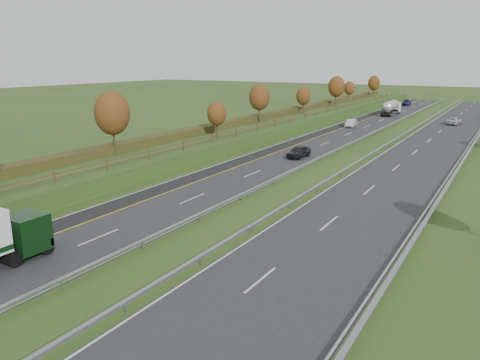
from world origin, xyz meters
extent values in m
plane|color=#2B4719|center=(8.00, 55.00, 0.00)|extent=(400.00, 400.00, 0.00)
cube|color=#242427|center=(0.00, 60.00, 0.02)|extent=(10.50, 200.00, 0.04)
cube|color=#242427|center=(16.50, 60.00, 0.02)|extent=(10.50, 200.00, 0.04)
cube|color=black|center=(-3.75, 60.00, 0.02)|extent=(3.00, 200.00, 0.04)
cube|color=silver|center=(-5.05, 60.00, 0.05)|extent=(0.15, 200.00, 0.01)
cube|color=gold|center=(-2.25, 60.00, 0.05)|extent=(0.15, 200.00, 0.01)
cube|color=silver|center=(5.05, 60.00, 0.05)|extent=(0.15, 200.00, 0.01)
cube|color=silver|center=(11.45, 60.00, 0.05)|extent=(0.15, 200.00, 0.01)
cube|color=silver|center=(21.55, 60.00, 0.05)|extent=(0.15, 200.00, 0.01)
cube|color=silver|center=(1.25, 11.00, 0.05)|extent=(0.15, 4.00, 0.01)
cube|color=silver|center=(15.25, 11.00, 0.05)|extent=(0.15, 4.00, 0.01)
cube|color=silver|center=(1.25, 23.00, 0.05)|extent=(0.15, 4.00, 0.01)
cube|color=silver|center=(15.25, 23.00, 0.05)|extent=(0.15, 4.00, 0.01)
cube|color=silver|center=(1.25, 35.00, 0.05)|extent=(0.15, 4.00, 0.01)
cube|color=silver|center=(15.25, 35.00, 0.05)|extent=(0.15, 4.00, 0.01)
cube|color=silver|center=(1.25, 47.00, 0.05)|extent=(0.15, 4.00, 0.01)
cube|color=silver|center=(15.25, 47.00, 0.05)|extent=(0.15, 4.00, 0.01)
cube|color=silver|center=(1.25, 59.00, 0.05)|extent=(0.15, 4.00, 0.01)
cube|color=silver|center=(15.25, 59.00, 0.05)|extent=(0.15, 4.00, 0.01)
cube|color=silver|center=(1.25, 71.00, 0.05)|extent=(0.15, 4.00, 0.01)
cube|color=silver|center=(15.25, 71.00, 0.05)|extent=(0.15, 4.00, 0.01)
cube|color=silver|center=(1.25, 83.00, 0.05)|extent=(0.15, 4.00, 0.01)
cube|color=silver|center=(15.25, 83.00, 0.05)|extent=(0.15, 4.00, 0.01)
cube|color=silver|center=(1.25, 95.00, 0.05)|extent=(0.15, 4.00, 0.01)
cube|color=silver|center=(15.25, 95.00, 0.05)|extent=(0.15, 4.00, 0.01)
cube|color=silver|center=(1.25, 107.00, 0.05)|extent=(0.15, 4.00, 0.01)
cube|color=silver|center=(15.25, 107.00, 0.05)|extent=(0.15, 4.00, 0.01)
cube|color=silver|center=(1.25, 119.00, 0.05)|extent=(0.15, 4.00, 0.01)
cube|color=silver|center=(15.25, 119.00, 0.05)|extent=(0.15, 4.00, 0.01)
cube|color=silver|center=(1.25, 131.00, 0.05)|extent=(0.15, 4.00, 0.01)
cube|color=silver|center=(15.25, 131.00, 0.05)|extent=(0.15, 4.00, 0.01)
cube|color=silver|center=(1.25, 143.00, 0.05)|extent=(0.15, 4.00, 0.01)
cube|color=silver|center=(15.25, 143.00, 0.05)|extent=(0.15, 4.00, 0.01)
cube|color=silver|center=(1.25, 155.00, 0.05)|extent=(0.15, 4.00, 0.01)
cube|color=silver|center=(15.25, 155.00, 0.05)|extent=(0.15, 4.00, 0.01)
cube|color=#2B4719|center=(-13.00, 60.00, 1.00)|extent=(12.00, 200.00, 2.00)
cube|color=#363917|center=(-15.00, 60.00, 2.55)|extent=(2.20, 180.00, 1.10)
cube|color=#422B19|center=(-8.50, 60.00, 2.55)|extent=(0.08, 184.00, 0.10)
cube|color=#422B19|center=(-8.50, 60.00, 2.95)|extent=(0.08, 184.00, 0.10)
cube|color=#422B19|center=(-8.50, 15.00, 2.60)|extent=(0.12, 0.12, 1.20)
cube|color=#422B19|center=(-8.50, 21.50, 2.60)|extent=(0.12, 0.12, 1.20)
cube|color=#422B19|center=(-8.50, 28.00, 2.60)|extent=(0.12, 0.12, 1.20)
cube|color=#422B19|center=(-8.50, 34.50, 2.60)|extent=(0.12, 0.12, 1.20)
cube|color=#422B19|center=(-8.50, 41.00, 2.60)|extent=(0.12, 0.12, 1.20)
cube|color=#422B19|center=(-8.50, 47.50, 2.60)|extent=(0.12, 0.12, 1.20)
cube|color=#422B19|center=(-8.50, 54.00, 2.60)|extent=(0.12, 0.12, 1.20)
cube|color=#422B19|center=(-8.50, 60.50, 2.60)|extent=(0.12, 0.12, 1.20)
cube|color=#422B19|center=(-8.50, 67.00, 2.60)|extent=(0.12, 0.12, 1.20)
cube|color=#422B19|center=(-8.50, 73.50, 2.60)|extent=(0.12, 0.12, 1.20)
cube|color=#422B19|center=(-8.50, 80.00, 2.60)|extent=(0.12, 0.12, 1.20)
cube|color=#422B19|center=(-8.50, 86.50, 2.60)|extent=(0.12, 0.12, 1.20)
cube|color=#422B19|center=(-8.50, 93.00, 2.60)|extent=(0.12, 0.12, 1.20)
cube|color=#422B19|center=(-8.50, 99.50, 2.60)|extent=(0.12, 0.12, 1.20)
cube|color=#422B19|center=(-8.50, 106.00, 2.60)|extent=(0.12, 0.12, 1.20)
cube|color=#422B19|center=(-8.50, 112.50, 2.60)|extent=(0.12, 0.12, 1.20)
cube|color=#422B19|center=(-8.50, 119.00, 2.60)|extent=(0.12, 0.12, 1.20)
cube|color=#422B19|center=(-8.50, 125.50, 2.60)|extent=(0.12, 0.12, 1.20)
cube|color=#422B19|center=(-8.50, 132.00, 2.60)|extent=(0.12, 0.12, 1.20)
cube|color=#422B19|center=(-8.50, 138.50, 2.60)|extent=(0.12, 0.12, 1.20)
cube|color=#422B19|center=(-8.50, 145.00, 2.60)|extent=(0.12, 0.12, 1.20)
cube|color=#422B19|center=(-8.50, 151.50, 2.60)|extent=(0.12, 0.12, 1.20)
cube|color=gray|center=(5.70, 60.00, 0.62)|extent=(0.32, 200.00, 0.18)
cube|color=gray|center=(5.70, 4.00, 0.28)|extent=(0.10, 0.14, 0.56)
cube|color=gray|center=(5.70, 11.00, 0.28)|extent=(0.10, 0.14, 0.56)
cube|color=gray|center=(5.70, 18.00, 0.28)|extent=(0.10, 0.14, 0.56)
cube|color=gray|center=(5.70, 25.00, 0.28)|extent=(0.10, 0.14, 0.56)
cube|color=gray|center=(5.70, 32.00, 0.28)|extent=(0.10, 0.14, 0.56)
cube|color=gray|center=(5.70, 39.00, 0.28)|extent=(0.10, 0.14, 0.56)
cube|color=gray|center=(5.70, 46.00, 0.28)|extent=(0.10, 0.14, 0.56)
cube|color=gray|center=(5.70, 53.00, 0.28)|extent=(0.10, 0.14, 0.56)
cube|color=gray|center=(5.70, 60.00, 0.28)|extent=(0.10, 0.14, 0.56)
cube|color=gray|center=(5.70, 67.00, 0.28)|extent=(0.10, 0.14, 0.56)
cube|color=gray|center=(5.70, 74.00, 0.28)|extent=(0.10, 0.14, 0.56)
cube|color=gray|center=(5.70, 81.00, 0.28)|extent=(0.10, 0.14, 0.56)
cube|color=gray|center=(5.70, 88.00, 0.28)|extent=(0.10, 0.14, 0.56)
cube|color=gray|center=(5.70, 95.00, 0.28)|extent=(0.10, 0.14, 0.56)
cube|color=gray|center=(5.70, 102.00, 0.28)|extent=(0.10, 0.14, 0.56)
cube|color=gray|center=(5.70, 109.00, 0.28)|extent=(0.10, 0.14, 0.56)
cube|color=gray|center=(5.70, 116.00, 0.28)|extent=(0.10, 0.14, 0.56)
cube|color=gray|center=(5.70, 123.00, 0.28)|extent=(0.10, 0.14, 0.56)
cube|color=gray|center=(5.70, 130.00, 0.28)|extent=(0.10, 0.14, 0.56)
cube|color=gray|center=(5.70, 137.00, 0.28)|extent=(0.10, 0.14, 0.56)
cube|color=gray|center=(5.70, 144.00, 0.28)|extent=(0.10, 0.14, 0.56)
cube|color=gray|center=(5.70, 151.00, 0.28)|extent=(0.10, 0.14, 0.56)
cube|color=gray|center=(5.70, 158.00, 0.28)|extent=(0.10, 0.14, 0.56)
cube|color=gray|center=(10.80, 60.00, 0.62)|extent=(0.32, 200.00, 0.18)
cube|color=gray|center=(10.80, 4.00, 0.28)|extent=(0.10, 0.14, 0.56)
cube|color=gray|center=(10.80, 11.00, 0.28)|extent=(0.10, 0.14, 0.56)
cube|color=gray|center=(10.80, 18.00, 0.28)|extent=(0.10, 0.14, 0.56)
cube|color=gray|center=(10.80, 25.00, 0.28)|extent=(0.10, 0.14, 0.56)
cube|color=gray|center=(10.80, 32.00, 0.28)|extent=(0.10, 0.14, 0.56)
cube|color=gray|center=(10.80, 39.00, 0.28)|extent=(0.10, 0.14, 0.56)
cube|color=gray|center=(10.80, 46.00, 0.28)|extent=(0.10, 0.14, 0.56)
cube|color=gray|center=(10.80, 53.00, 0.28)|extent=(0.10, 0.14, 0.56)
cube|color=gray|center=(10.80, 60.00, 0.28)|extent=(0.10, 0.14, 0.56)
cube|color=gray|center=(10.80, 67.00, 0.28)|extent=(0.10, 0.14, 0.56)
cube|color=gray|center=(10.80, 74.00, 0.28)|extent=(0.10, 0.14, 0.56)
cube|color=gray|center=(10.80, 81.00, 0.28)|extent=(0.10, 0.14, 0.56)
cube|color=gray|center=(10.80, 88.00, 0.28)|extent=(0.10, 0.14, 0.56)
cube|color=gray|center=(10.80, 95.00, 0.28)|extent=(0.10, 0.14, 0.56)
cube|color=gray|center=(10.80, 102.00, 0.28)|extent=(0.10, 0.14, 0.56)
cube|color=gray|center=(10.80, 109.00, 0.28)|extent=(0.10, 0.14, 0.56)
cube|color=gray|center=(10.80, 116.00, 0.28)|extent=(0.10, 0.14, 0.56)
cube|color=gray|center=(10.80, 123.00, 0.28)|extent=(0.10, 0.14, 0.56)
cube|color=gray|center=(10.80, 130.00, 0.28)|extent=(0.10, 0.14, 0.56)
cube|color=gray|center=(10.80, 137.00, 0.28)|extent=(0.10, 0.14, 0.56)
cube|color=gray|center=(10.80, 144.00, 0.28)|extent=(0.10, 0.14, 0.56)
cube|color=gray|center=(10.80, 151.00, 0.28)|extent=(0.10, 0.14, 0.56)
cube|color=gray|center=(10.80, 158.00, 0.28)|extent=(0.10, 0.14, 0.56)
cube|color=gray|center=(22.30, 60.00, 0.62)|extent=(0.32, 200.00, 0.18)
cube|color=gray|center=(22.30, 18.00, 0.28)|extent=(0.10, 0.14, 0.56)
cube|color=gray|center=(22.30, 32.00, 0.28)|extent=(0.10, 0.14, 0.56)
cube|color=gray|center=(22.30, 46.00, 0.28)|extent=(0.10, 0.14, 0.56)
cube|color=gray|center=(22.30, 60.00, 0.28)|extent=(0.10, 0.14, 0.56)
cube|color=gray|center=(22.30, 74.00, 0.28)|extent=(0.10, 0.14, 0.56)
cylinder|color=#2D2116|center=(-14.00, 28.00, 3.58)|extent=(0.24, 0.24, 3.15)
ellipsoid|color=#4B2910|center=(-14.00, 28.00, 7.04)|extent=(4.20, 4.20, 5.25)
cylinder|color=#2D2116|center=(-11.00, 46.00, 3.08)|extent=(0.24, 0.24, 2.16)
ellipsoid|color=#4B2910|center=(-11.00, 46.00, 5.46)|extent=(2.88, 2.88, 3.60)
cylinder|color=#2D2116|center=(-13.50, 64.00, 3.44)|extent=(0.24, 0.24, 2.88)
ellipsoid|color=#4B2910|center=(-13.50, 64.00, 6.61)|extent=(3.84, 3.84, 4.80)
cylinder|color=#2D2116|center=(-12.50, 82.00, 3.17)|extent=(0.24, 0.24, 2.34)
ellipsoid|color=#4B2910|center=(-12.50, 82.00, 5.74)|extent=(3.12, 3.12, 3.90)
cylinder|color=#2D2116|center=(-11.50, 100.00, 3.53)|extent=(0.24, 0.24, 3.06)
ellipsoid|color=#4B2910|center=(-11.50, 100.00, 6.90)|extent=(4.08, 4.08, 5.10)
cylinder|color=#2D2116|center=(-14.00, 118.00, 3.12)|extent=(0.24, 0.24, 2.25)
ellipsoid|color=#4B2910|center=(-14.00, 118.00, 5.60)|extent=(3.00, 3.00, 3.75)
cylinder|color=#2D2116|center=(-12.00, 136.00, 3.35)|extent=(0.24, 0.24, 2.70)
ellipsoid|color=#4B2910|center=(-12.00, 136.00, 6.32)|extent=(3.60, 3.60, 4.50)
cube|color=black|center=(-0.30, 6.09, 1.74)|extent=(2.50, 2.40, 2.50)
cube|color=gray|center=(-0.30, 7.19, 0.94)|extent=(2.50, 0.30, 0.50)
cylinder|color=black|center=(-0.30, 6.89, 0.56)|extent=(2.20, 1.04, 1.04)
cylinder|color=black|center=(-0.30, 4.49, 0.56)|extent=(2.20, 1.04, 1.04)
cube|color=silver|center=(0.43, 111.30, 1.59)|extent=(2.40, 2.20, 2.30)
cube|color=gray|center=(0.43, 105.90, 0.59)|extent=(2.30, 8.50, 0.25)
cylinder|color=silver|center=(0.43, 105.90, 2.35)|extent=(2.30, 8.50, 2.30)
cylinder|color=black|center=(0.43, 111.80, 0.56)|extent=(2.20, 1.04, 1.04)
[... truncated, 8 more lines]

